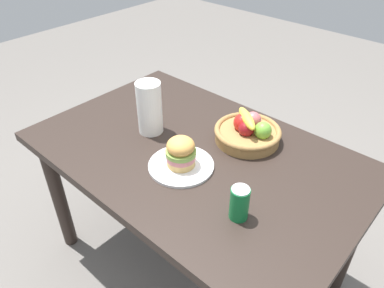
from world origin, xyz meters
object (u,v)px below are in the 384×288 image
Objects in this scene: fruit_basket at (248,131)px; paper_towel_roll at (150,108)px; soda_can at (239,203)px; sandwich at (181,152)px; plate at (181,165)px.

fruit_basket is 1.21× the size of paper_towel_roll.
soda_can is 0.53× the size of paper_towel_roll.
paper_towel_roll reaches higher than sandwich.
sandwich is 0.30m from paper_towel_roll.
plate is 0.32m from paper_towel_roll.
plate is 2.08× the size of sandwich.
sandwich is 0.33m from soda_can.
paper_towel_roll reaches higher than fruit_basket.
sandwich is at bearing 90.00° from plate.
sandwich is 1.00× the size of soda_can.
sandwich is 0.43× the size of fruit_basket.
fruit_basket is at bearing 74.87° from plate.
sandwich reaches higher than soda_can.
soda_can is at bearing -14.69° from paper_towel_roll.
soda_can is at bearing -10.90° from sandwich.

